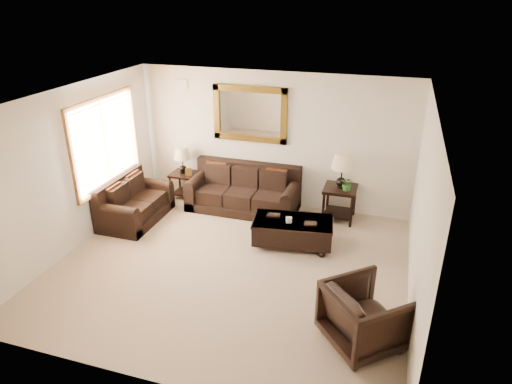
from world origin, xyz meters
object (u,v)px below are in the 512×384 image
(end_table_right, at_px, (341,177))
(coffee_table, at_px, (293,229))
(end_table_left, at_px, (183,165))
(loveseat, at_px, (133,205))
(sofa, at_px, (244,193))
(armchair, at_px, (365,313))

(end_table_right, distance_m, coffee_table, 1.47)
(end_table_left, relative_size, coffee_table, 0.76)
(loveseat, bearing_deg, end_table_right, -72.52)
(sofa, bearing_deg, coffee_table, -41.05)
(sofa, distance_m, loveseat, 2.17)
(end_table_right, xyz_separation_m, armchair, (0.77, -3.29, -0.42))
(loveseat, relative_size, end_table_left, 1.36)
(end_table_left, distance_m, end_table_right, 3.29)
(sofa, distance_m, coffee_table, 1.68)
(end_table_left, bearing_deg, loveseat, -111.31)
(sofa, bearing_deg, loveseat, -149.56)
(end_table_left, xyz_separation_m, coffee_table, (2.66, -1.24, -0.43))
(sofa, xyz_separation_m, end_table_left, (-1.39, 0.14, 0.40))
(end_table_left, xyz_separation_m, end_table_right, (3.29, -0.05, 0.15))
(sofa, xyz_separation_m, loveseat, (-1.87, -1.10, -0.01))
(end_table_left, relative_size, armchair, 1.23)
(end_table_right, relative_size, coffee_table, 0.92)
(coffee_table, relative_size, armchair, 1.61)
(sofa, distance_m, end_table_left, 1.45)
(loveseat, relative_size, end_table_right, 1.12)
(end_table_right, height_order, armchair, end_table_right)
(end_table_left, distance_m, armchair, 5.27)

